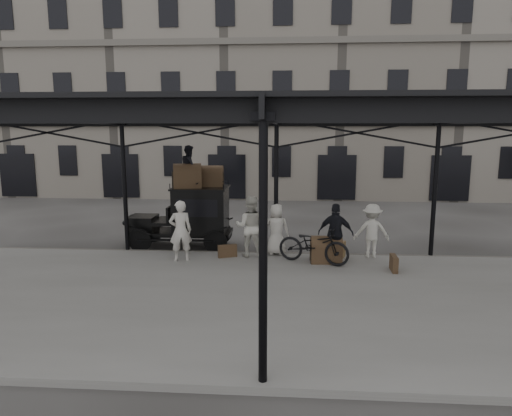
{
  "coord_description": "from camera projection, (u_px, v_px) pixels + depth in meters",
  "views": [
    {
      "loc": [
        0.36,
        -12.59,
        4.18
      ],
      "look_at": [
        -0.62,
        1.6,
        1.7
      ],
      "focal_mm": 32.0,
      "sensor_mm": 36.0,
      "label": 1
    }
  ],
  "objects": [
    {
      "name": "ground",
      "position": [
        274.0,
        276.0,
        13.11
      ],
      "size": [
        120.0,
        120.0,
        0.0
      ],
      "primitive_type": "plane",
      "color": "#383533",
      "rests_on": "ground"
    },
    {
      "name": "platform",
      "position": [
        271.0,
        299.0,
        11.13
      ],
      "size": [
        28.0,
        8.0,
        0.15
      ],
      "primitive_type": "cube",
      "color": "slate",
      "rests_on": "ground"
    },
    {
      "name": "canopy",
      "position": [
        273.0,
        110.0,
        10.63
      ],
      "size": [
        22.5,
        9.0,
        4.74
      ],
      "color": "black",
      "rests_on": "ground"
    },
    {
      "name": "building_frontage",
      "position": [
        283.0,
        85.0,
        29.6
      ],
      "size": [
        64.0,
        8.0,
        14.0
      ],
      "primitive_type": "cube",
      "color": "slate",
      "rests_on": "ground"
    },
    {
      "name": "taxi",
      "position": [
        192.0,
        214.0,
        16.06
      ],
      "size": [
        3.65,
        1.55,
        2.18
      ],
      "color": "black",
      "rests_on": "ground"
    },
    {
      "name": "porter_left",
      "position": [
        180.0,
        231.0,
        13.97
      ],
      "size": [
        0.79,
        0.63,
        1.89
      ],
      "primitive_type": "imported",
      "rotation": [
        0.0,
        0.0,
        3.44
      ],
      "color": "beige",
      "rests_on": "platform"
    },
    {
      "name": "porter_midleft",
      "position": [
        250.0,
        226.0,
        14.44
      ],
      "size": [
        1.01,
        0.81,
        1.95
      ],
      "primitive_type": "imported",
      "rotation": [
        0.0,
        0.0,
        3.06
      ],
      "color": "beige",
      "rests_on": "platform"
    },
    {
      "name": "porter_centre",
      "position": [
        276.0,
        229.0,
        14.71
      ],
      "size": [
        0.81,
        0.53,
        1.66
      ],
      "primitive_type": "imported",
      "rotation": [
        0.0,
        0.0,
        3.14
      ],
      "color": "beige",
      "rests_on": "platform"
    },
    {
      "name": "porter_official",
      "position": [
        336.0,
        233.0,
        13.78
      ],
      "size": [
        1.13,
        0.66,
        1.82
      ],
      "primitive_type": "imported",
      "rotation": [
        0.0,
        0.0,
        2.93
      ],
      "color": "black",
      "rests_on": "platform"
    },
    {
      "name": "porter_right",
      "position": [
        372.0,
        231.0,
        14.35
      ],
      "size": [
        1.14,
        0.69,
        1.71
      ],
      "primitive_type": "imported",
      "rotation": [
        0.0,
        0.0,
        3.09
      ],
      "color": "beige",
      "rests_on": "platform"
    },
    {
      "name": "bicycle",
      "position": [
        314.0,
        244.0,
        13.76
      ],
      "size": [
        2.34,
        1.52,
        1.16
      ],
      "primitive_type": "imported",
      "rotation": [
        0.0,
        0.0,
        1.2
      ],
      "color": "black",
      "rests_on": "platform"
    },
    {
      "name": "porter_roof",
      "position": [
        190.0,
        166.0,
        15.67
      ],
      "size": [
        0.7,
        0.81,
        1.44
      ],
      "primitive_type": "imported",
      "rotation": [
        0.0,
        0.0,
        1.82
      ],
      "color": "black",
      "rests_on": "taxi"
    },
    {
      "name": "steamer_trunk_roof_near",
      "position": [
        187.0,
        178.0,
        15.59
      ],
      "size": [
        1.05,
        0.77,
        0.69
      ],
      "primitive_type": null,
      "rotation": [
        0.0,
        0.0,
        0.22
      ],
      "color": "#482E21",
      "rests_on": "taxi"
    },
    {
      "name": "steamer_trunk_roof_far",
      "position": [
        211.0,
        178.0,
        15.99
      ],
      "size": [
        0.86,
        0.55,
        0.61
      ],
      "primitive_type": null,
      "rotation": [
        0.0,
        0.0,
        0.05
      ],
      "color": "#482E21",
      "rests_on": "taxi"
    },
    {
      "name": "steamer_trunk_platform",
      "position": [
        326.0,
        251.0,
        13.89
      ],
      "size": [
        0.96,
        0.61,
        0.68
      ],
      "primitive_type": null,
      "rotation": [
        0.0,
        0.0,
        0.04
      ],
      "color": "#482E21",
      "rests_on": "platform"
    },
    {
      "name": "wicker_hamper",
      "position": [
        335.0,
        249.0,
        14.51
      ],
      "size": [
        0.72,
        0.63,
        0.5
      ],
      "primitive_type": "cube",
      "rotation": [
        0.0,
        0.0,
        -0.36
      ],
      "color": "brown",
      "rests_on": "platform"
    },
    {
      "name": "suitcase_upright",
      "position": [
        394.0,
        263.0,
        13.05
      ],
      "size": [
        0.17,
        0.6,
        0.45
      ],
      "primitive_type": "cube",
      "rotation": [
        0.0,
        0.0,
        -0.04
      ],
      "color": "#482E21",
      "rests_on": "platform"
    },
    {
      "name": "suitcase_flat",
      "position": [
        227.0,
        251.0,
        14.46
      ],
      "size": [
        0.61,
        0.36,
        0.4
      ],
      "primitive_type": "cube",
      "rotation": [
        0.0,
        0.0,
        0.38
      ],
      "color": "#482E21",
      "rests_on": "platform"
    }
  ]
}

